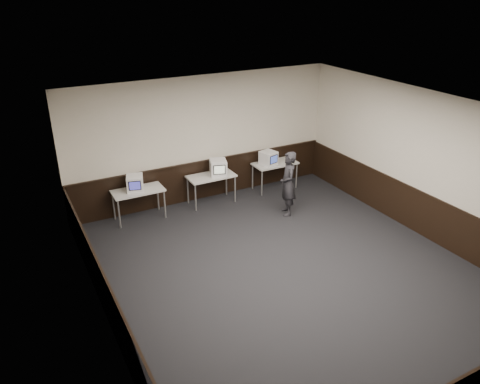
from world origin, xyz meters
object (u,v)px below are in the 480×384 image
(desk_right, at_px, (275,165))
(emac_right, at_px, (268,158))
(emac_left, at_px, (135,183))
(person, at_px, (288,184))
(desk_center, at_px, (211,178))
(emac_center, at_px, (218,167))
(desk_left, at_px, (138,193))

(desk_right, distance_m, emac_right, 0.35)
(emac_left, bearing_deg, desk_right, 16.76)
(person, bearing_deg, emac_left, -94.12)
(desk_center, relative_size, emac_center, 2.28)
(emac_right, bearing_deg, desk_right, -5.79)
(desk_center, bearing_deg, emac_right, -1.25)
(desk_center, bearing_deg, person, -46.60)
(person, bearing_deg, desk_center, -117.19)
(desk_right, bearing_deg, emac_center, -178.46)
(emac_right, bearing_deg, person, -116.71)
(desk_left, xyz_separation_m, desk_center, (1.90, 0.00, 0.00))
(emac_left, distance_m, person, 3.62)
(desk_left, relative_size, emac_left, 2.46)
(desk_left, distance_m, desk_center, 1.90)
(desk_left, bearing_deg, desk_center, 0.00)
(emac_left, xyz_separation_m, person, (3.31, -1.44, -0.14))
(emac_center, bearing_deg, desk_center, -176.77)
(desk_left, relative_size, person, 0.75)
(desk_center, height_order, person, person)
(emac_center, xyz_separation_m, emac_right, (1.48, 0.01, -0.02))
(emac_left, bearing_deg, person, -6.73)
(desk_right, height_order, emac_left, emac_left)
(desk_left, height_order, emac_left, emac_left)
(desk_center, distance_m, emac_right, 1.68)
(desk_left, bearing_deg, emac_center, -1.28)
(emac_right, xyz_separation_m, person, (-0.30, -1.40, -0.14))
(emac_right, bearing_deg, emac_center, 165.81)
(person, bearing_deg, emac_right, -172.72)
(desk_right, bearing_deg, person, -110.47)
(desk_left, xyz_separation_m, emac_right, (3.56, -0.04, 0.26))
(desk_left, distance_m, emac_left, 0.26)
(desk_right, height_order, emac_center, emac_center)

